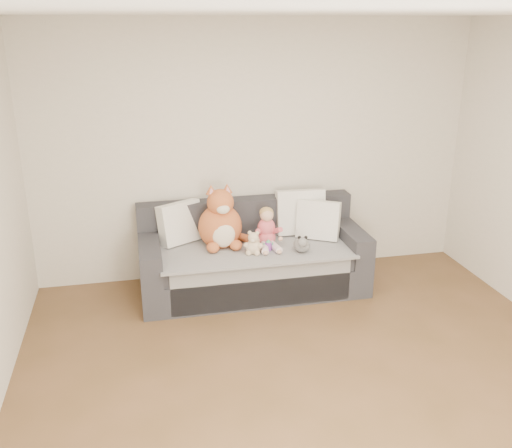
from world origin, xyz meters
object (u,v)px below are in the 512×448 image
Objects in this scene: sippy_cup at (268,245)px; toddler at (267,230)px; plush_cat at (221,223)px; teddy_bear at (253,245)px; sofa at (252,259)px.

toddler is at bearing 81.91° from sippy_cup.
plush_cat reaches higher than toddler.
toddler is 1.68× the size of teddy_bear.
sofa is at bearing 156.32° from toddler.
toddler is (0.14, -0.06, 0.33)m from sofa.
sofa is 0.36m from toddler.
toddler is 0.26m from teddy_bear.
plush_cat is at bearing 175.98° from sofa.
sofa reaches higher than sippy_cup.
plush_cat is at bearing 170.40° from toddler.
sippy_cup is at bearing -58.59° from sofa.
toddler is at bearing 66.39° from teddy_bear.
plush_cat is 5.80× the size of sippy_cup.
teddy_bear reaches higher than sippy_cup.
sippy_cup is at bearing -96.63° from toddler.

